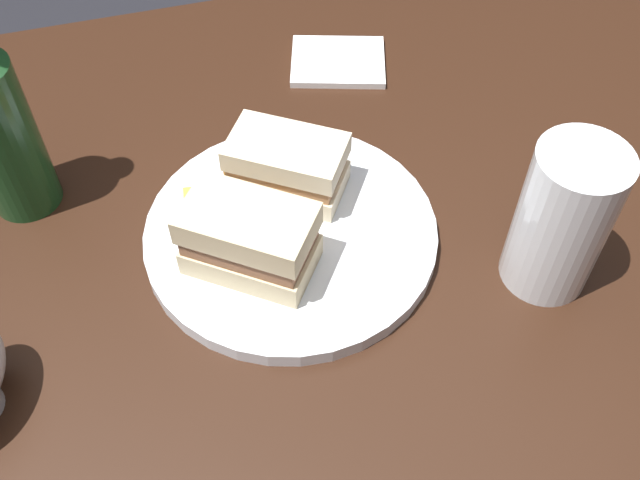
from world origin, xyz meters
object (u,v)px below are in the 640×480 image
object	(u,v)px
plate	(291,234)
sandwich_half_right	(249,239)
sandwich_half_left	(287,166)
napkin	(338,62)
pint_glass	(559,227)

from	to	relation	value
plate	sandwich_half_right	bearing A→B (deg)	-145.71
sandwich_half_left	napkin	xyz separation A→B (m)	(0.11, 0.19, -0.04)
plate	sandwich_half_right	xyz separation A→B (m)	(-0.04, -0.03, 0.04)
sandwich_half_left	pint_glass	bearing A→B (deg)	-37.21
sandwich_half_right	plate	bearing A→B (deg)	34.29
sandwich_half_left	sandwich_half_right	size ratio (longest dim) A/B	0.97
sandwich_half_right	napkin	bearing A→B (deg)	58.90
plate	pint_glass	world-z (taller)	pint_glass
sandwich_half_left	napkin	bearing A→B (deg)	60.08
plate	sandwich_half_left	bearing A→B (deg)	78.24
sandwich_half_right	napkin	size ratio (longest dim) A/B	1.19
plate	sandwich_half_right	distance (m)	0.07
sandwich_half_right	sandwich_half_left	bearing A→B (deg)	56.27
sandwich_half_left	napkin	distance (m)	0.22
sandwich_half_right	pint_glass	bearing A→B (deg)	-15.59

